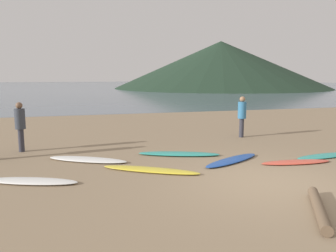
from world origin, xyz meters
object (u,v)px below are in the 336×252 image
Objects in this scene: surfboard_3 at (179,154)px; surfboard_4 at (232,160)px; person_1 at (20,123)px; surfboard_5 at (296,162)px; person_0 at (242,113)px; surfboard_1 at (87,160)px; surfboard_0 at (31,181)px; driftwood_log at (319,208)px; surfboard_2 at (150,170)px; surfboard_6 at (325,156)px.

surfboard_3 reaches higher than surfboard_4.
surfboard_5 is at bearing -164.45° from person_1.
surfboard_5 is at bearing -50.22° from surfboard_4.
surfboard_3 is 4.05m from person_0.
surfboard_1 is 2.70m from surfboard_3.
surfboard_0 reaches higher than surfboard_4.
person_1 is (-4.65, 1.82, 0.88)m from surfboard_3.
driftwood_log is at bearing -57.79° from surfboard_3.
surfboard_3 is (1.22, 1.47, 0.00)m from surfboard_2.
surfboard_3 is (2.70, -0.01, -0.00)m from surfboard_1.
surfboard_4 is 2.91m from surfboard_6.
person_0 is at bearing 71.12° from surfboard_2.
driftwood_log is (-3.06, -3.48, 0.06)m from surfboard_6.
surfboard_0 is at bearing 175.15° from surfboard_6.
surfboard_3 is at bearing 102.12° from driftwood_log.
surfboard_4 is at bearing -165.51° from person_1.
surfboard_2 is at bearing 177.51° from person_1.
driftwood_log is at bearing -114.47° from surfboard_5.
surfboard_6 is at bearing 17.90° from surfboard_1.
person_0 is at bearing 72.67° from driftwood_log.
surfboard_1 is at bearing 167.51° from surfboard_5.
driftwood_log is (1.04, -4.86, 0.05)m from surfboard_3.
person_1 is (-1.95, 1.81, 0.88)m from surfboard_1.
person_1 is at bearing 121.63° from surfboard_0.
surfboard_1 is at bearing 135.08° from surfboard_4.
surfboard_5 is at bearing -12.16° from surfboard_3.
surfboard_4 is at bearing -132.41° from person_0.
driftwood_log is at bearing 171.72° from person_1.
person_0 reaches higher than surfboard_3.
surfboard_3 is at bearing 43.72° from surfboard_0.
surfboard_6 is at bearing 23.20° from surfboard_0.
surfboard_5 is at bearing 20.20° from surfboard_0.
surfboard_0 reaches higher than surfboard_2.
surfboard_2 is 1.36× the size of driftwood_log.
surfboard_6 is 1.09× the size of driftwood_log.
surfboard_5 is (5.52, -1.79, -0.01)m from surfboard_1.
surfboard_5 is (4.03, -0.31, -0.01)m from surfboard_2.
surfboard_5 is 1.28× the size of person_1.
person_0 reaches higher than surfboard_4.
surfboard_0 is 1.35× the size of person_0.
surfboard_2 is at bearing -178.88° from surfboard_5.
person_1 is (-7.90, -0.42, -0.01)m from person_0.
person_1 is 8.81m from driftwood_log.
surfboard_1 is 2.10m from surfboard_2.
surfboard_0 is at bearing -175.47° from surfboard_5.
surfboard_1 is at bearing 166.51° from surfboard_2.
surfboard_4 is at bearing 26.94° from surfboard_0.
person_0 is (0.44, 4.01, 0.90)m from surfboard_5.
surfboard_2 is at bearing -15.53° from surfboard_1.
surfboard_4 is 1.12× the size of surfboard_5.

